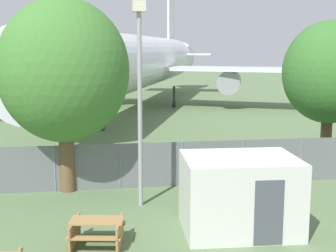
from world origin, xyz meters
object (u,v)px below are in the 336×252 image
Objects in this scene: airplane at (142,62)px; tree_left_of_cabin at (330,73)px; portable_cabin at (240,194)px; picnic_bench_near_cabin at (97,230)px; tree_behind_benches at (64,71)px.

airplane is 6.60× the size of tree_left_of_cabin.
airplane is 23.45m from tree_left_of_cabin.
portable_cabin is at bearing -130.89° from tree_left_of_cabin.
tree_left_of_cabin is (11.18, 8.40, 3.95)m from picnic_bench_near_cabin.
airplane reaches higher than tree_behind_benches.
tree_left_of_cabin is at bearing 51.87° from portable_cabin.
tree_behind_benches reaches higher than tree_left_of_cabin.
airplane is at bearing 107.40° from tree_left_of_cabin.
airplane is 12.81× the size of portable_cabin.
airplane is 6.09× the size of tree_behind_benches.
picnic_bench_near_cabin is at bearing -78.00° from tree_behind_benches.
tree_behind_benches is at bearing 141.07° from portable_cabin.
picnic_bench_near_cabin is 6.97m from tree_behind_benches.
tree_left_of_cabin is at bearing 36.90° from picnic_bench_near_cabin.
portable_cabin reaches higher than picnic_bench_near_cabin.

